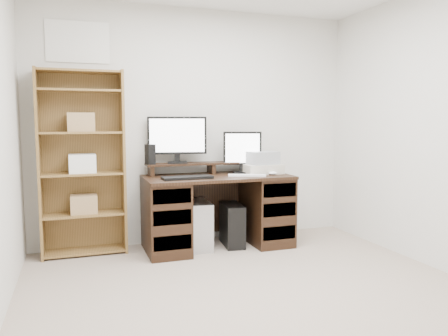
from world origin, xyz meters
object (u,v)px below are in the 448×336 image
monitor_small (242,151)px  tower_black (232,225)px  desk (217,210)px  printer (262,169)px  monitor_wide (177,137)px  tower_silver (198,224)px  bookshelf (82,161)px

monitor_small → tower_black: (-0.15, -0.11, -0.77)m
desk → printer: 0.66m
monitor_wide → tower_silver: bearing=-37.1°
tower_silver → tower_black: size_ratio=1.06×
tower_black → printer: bearing=10.7°
monitor_wide → tower_silver: monitor_wide is taller
printer → tower_silver: bearing=179.1°
monitor_wide → bookshelf: bearing=-168.3°
desk → bookshelf: bearing=170.8°
printer → tower_silver: printer is taller
tower_silver → bookshelf: bookshelf is taller
bookshelf → monitor_wide: bearing=0.5°
monitor_small → bookshelf: (-1.64, 0.11, -0.08)m
monitor_wide → bookshelf: 0.98m
tower_black → monitor_wide: bearing=164.1°
tower_silver → bookshelf: size_ratio=0.27×
bookshelf → desk: bearing=-9.2°
printer → tower_silver: 0.90m
monitor_small → printer: 0.29m
tower_silver → tower_black: (0.36, -0.03, -0.02)m
desk → bookshelf: bookshelf is taller
desk → printer: size_ratio=3.79×
desk → bookshelf: 1.44m
printer → bookshelf: size_ratio=0.22×
bookshelf → monitor_small: bearing=-3.7°
monitor_small → tower_black: bearing=-130.8°
tower_silver → monitor_small: bearing=13.0°
printer → tower_black: 0.68m
monitor_small → bookshelf: bearing=-169.0°
tower_silver → desk: bearing=-4.1°
desk → monitor_wide: 0.87m
desk → tower_silver: bearing=171.3°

